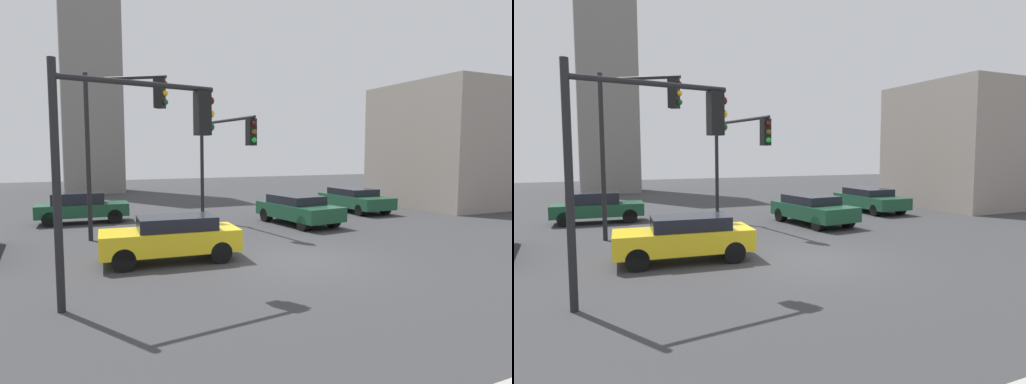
# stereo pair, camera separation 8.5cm
# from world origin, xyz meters

# --- Properties ---
(ground_plane) EXTENTS (85.42, 85.42, 0.00)m
(ground_plane) POSITION_xyz_m (0.00, 0.00, 0.00)
(ground_plane) COLOR #38383A
(traffic_light_0) EXTENTS (3.47, 0.66, 4.95)m
(traffic_light_0) POSITION_xyz_m (-4.73, -1.25, 3.48)
(traffic_light_0) COLOR black
(traffic_light_0) RESTS_ON ground_plane
(traffic_light_1) EXTENTS (2.57, 1.92, 5.96)m
(traffic_light_1) POSITION_xyz_m (-4.22, 4.98, 4.21)
(traffic_light_1) COLOR black
(traffic_light_1) RESTS_ON ground_plane
(traffic_light_2) EXTENTS (0.84, 4.57, 4.85)m
(traffic_light_2) POSITION_xyz_m (0.07, 6.11, 3.46)
(traffic_light_2) COLOR black
(traffic_light_2) RESTS_ON ground_plane
(car_0) EXTENTS (4.00, 1.80, 1.39)m
(car_0) POSITION_xyz_m (-5.34, 10.14, 0.73)
(car_0) COLOR #19472D
(car_0) RESTS_ON ground_plane
(car_1) EXTENTS (4.04, 1.93, 1.33)m
(car_1) POSITION_xyz_m (-3.34, 1.54, 0.72)
(car_1) COLOR yellow
(car_1) RESTS_ON ground_plane
(car_3) EXTENTS (2.02, 4.57, 1.26)m
(car_3) POSITION_xyz_m (8.37, 8.06, 0.68)
(car_3) COLOR #19472D
(car_3) RESTS_ON ground_plane
(car_4) EXTENTS (2.32, 4.38, 1.29)m
(car_4) POSITION_xyz_m (3.37, 5.68, 0.70)
(car_4) COLOR #19472D
(car_4) RESTS_ON ground_plane
(building_flank) EXTENTS (11.86, 7.24, 7.22)m
(building_flank) POSITION_xyz_m (17.89, 8.03, 3.61)
(building_flank) COLOR gray
(building_flank) RESTS_ON ground_plane
(skyline_tower) EXTENTS (4.50, 4.50, 23.05)m
(skyline_tower) POSITION_xyz_m (-3.58, 26.80, 11.53)
(skyline_tower) COLOR gray
(skyline_tower) RESTS_ON ground_plane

